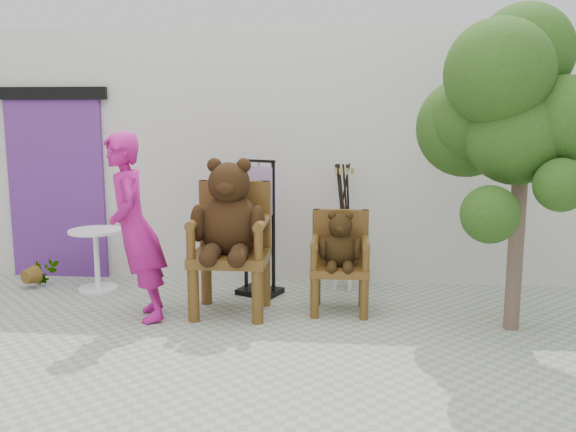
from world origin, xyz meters
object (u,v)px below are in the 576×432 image
Objects in this scene: chair_small at (340,252)px; stool_bucket at (343,234)px; person at (135,228)px; chair_big at (230,226)px; cafe_table at (96,252)px; display_stand at (259,243)px; tree at (504,107)px.

stool_bucket is (0.03, 0.81, 0.02)m from chair_small.
person is at bearing -167.13° from chair_small.
cafe_table is (-1.69, 0.67, -0.46)m from chair_big.
tree is (2.35, -0.87, 1.48)m from display_stand.
stool_bucket is 2.32m from tree.
chair_big is 0.86× the size of person.
person reaches higher than chair_big.
tree is (1.42, -1.16, 1.42)m from stool_bucket.
display_stand is (-0.90, 0.51, -0.04)m from chair_small.
person is (-0.88, -0.30, 0.02)m from chair_big.
cafe_table is 1.89m from display_stand.
chair_small is at bearing 81.36° from person.
chair_big is 1.09× the size of stool_bucket.
stool_bucket is at bearing 5.98° from cafe_table.
person reaches higher than cafe_table.
person is 2.60× the size of cafe_table.
tree is at bearing 70.13° from person.
tree is at bearing 3.14° from display_stand.
display_stand is at bearing 73.34° from chair_big.
tree is at bearing -13.69° from chair_small.
chair_small is at bearing 7.96° from chair_big.
display_stand reaches higher than cafe_table.
chair_big is 0.76m from display_stand.
cafe_table is 2.84m from stool_bucket.
person is at bearing -147.84° from stool_bucket.
chair_small is 1.04m from display_stand.
stool_bucket is at bearing 87.78° from chair_small.
chair_big is at bearing -83.31° from display_stand.
tree is (1.45, -0.35, 1.44)m from chair_small.
chair_big is 1.04× the size of display_stand.
display_stand is (1.89, -0.00, 0.14)m from cafe_table.
chair_small is at bearing -6.28° from display_stand.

